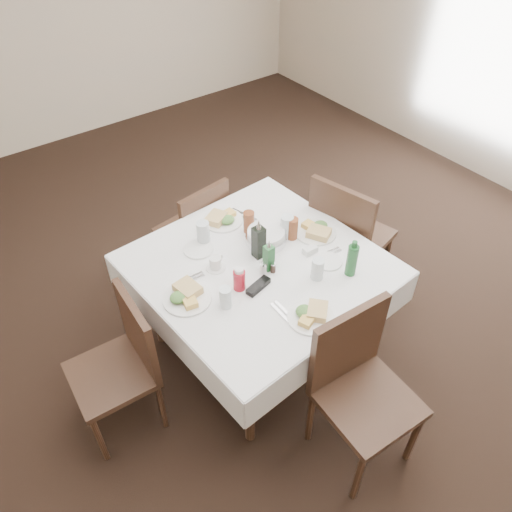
{
  "coord_description": "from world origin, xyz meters",
  "views": [
    {
      "loc": [
        -1.35,
        -1.77,
        2.73
      ],
      "look_at": [
        -0.06,
        -0.05,
        0.8
      ],
      "focal_mm": 35.0,
      "sensor_mm": 36.0,
      "label": 1
    }
  ],
  "objects_px": {
    "oil_cruet_green": "(269,257)",
    "water_w": "(226,297)",
    "water_e": "(287,227)",
    "green_bottle": "(352,260)",
    "water_s": "(318,269)",
    "oil_cruet_dark": "(259,241)",
    "water_n": "(203,233)",
    "coffee_mug": "(216,263)",
    "chair_east": "(346,233)",
    "chair_west": "(124,359)",
    "chair_north": "(198,228)",
    "bread_basket": "(266,237)",
    "chair_south": "(358,380)",
    "dining_table": "(259,273)",
    "ketchup_bottle": "(239,279)"
  },
  "relations": [
    {
      "from": "water_e",
      "to": "oil_cruet_green",
      "type": "height_order",
      "value": "oil_cruet_green"
    },
    {
      "from": "chair_north",
      "to": "chair_east",
      "type": "bearing_deg",
      "value": -44.78
    },
    {
      "from": "water_n",
      "to": "coffee_mug",
      "type": "bearing_deg",
      "value": -106.5
    },
    {
      "from": "chair_east",
      "to": "chair_west",
      "type": "relative_size",
      "value": 1.11
    },
    {
      "from": "water_w",
      "to": "bread_basket",
      "type": "relative_size",
      "value": 0.5
    },
    {
      "from": "chair_west",
      "to": "oil_cruet_dark",
      "type": "height_order",
      "value": "oil_cruet_dark"
    },
    {
      "from": "chair_east",
      "to": "chair_west",
      "type": "height_order",
      "value": "chair_east"
    },
    {
      "from": "water_e",
      "to": "dining_table",
      "type": "bearing_deg",
      "value": -161.16
    },
    {
      "from": "oil_cruet_dark",
      "to": "chair_east",
      "type": "bearing_deg",
      "value": -0.31
    },
    {
      "from": "water_e",
      "to": "green_bottle",
      "type": "height_order",
      "value": "green_bottle"
    },
    {
      "from": "chair_east",
      "to": "coffee_mug",
      "type": "relative_size",
      "value": 8.28
    },
    {
      "from": "water_s",
      "to": "green_bottle",
      "type": "bearing_deg",
      "value": -26.75
    },
    {
      "from": "water_w",
      "to": "coffee_mug",
      "type": "bearing_deg",
      "value": 66.62
    },
    {
      "from": "water_w",
      "to": "oil_cruet_green",
      "type": "height_order",
      "value": "oil_cruet_green"
    },
    {
      "from": "bread_basket",
      "to": "coffee_mug",
      "type": "xyz_separation_m",
      "value": [
        -0.37,
        -0.01,
        -0.0
      ]
    },
    {
      "from": "water_e",
      "to": "chair_south",
      "type": "bearing_deg",
      "value": -106.55
    },
    {
      "from": "water_s",
      "to": "water_w",
      "type": "bearing_deg",
      "value": 166.02
    },
    {
      "from": "green_bottle",
      "to": "water_n",
      "type": "bearing_deg",
      "value": 125.0
    },
    {
      "from": "chair_south",
      "to": "chair_east",
      "type": "bearing_deg",
      "value": 48.45
    },
    {
      "from": "water_w",
      "to": "oil_cruet_green",
      "type": "bearing_deg",
      "value": 14.16
    },
    {
      "from": "water_s",
      "to": "oil_cruet_dark",
      "type": "bearing_deg",
      "value": 113.63
    },
    {
      "from": "water_n",
      "to": "dining_table",
      "type": "bearing_deg",
      "value": -66.96
    },
    {
      "from": "chair_south",
      "to": "chair_west",
      "type": "distance_m",
      "value": 1.25
    },
    {
      "from": "water_n",
      "to": "oil_cruet_green",
      "type": "bearing_deg",
      "value": -68.26
    },
    {
      "from": "green_bottle",
      "to": "chair_east",
      "type": "bearing_deg",
      "value": 45.09
    },
    {
      "from": "water_n",
      "to": "oil_cruet_dark",
      "type": "height_order",
      "value": "oil_cruet_dark"
    },
    {
      "from": "chair_east",
      "to": "oil_cruet_dark",
      "type": "xyz_separation_m",
      "value": [
        -0.75,
        0.0,
        0.31
      ]
    },
    {
      "from": "dining_table",
      "to": "ketchup_bottle",
      "type": "height_order",
      "value": "ketchup_bottle"
    },
    {
      "from": "dining_table",
      "to": "oil_cruet_green",
      "type": "distance_m",
      "value": 0.19
    },
    {
      "from": "chair_west",
      "to": "green_bottle",
      "type": "height_order",
      "value": "green_bottle"
    },
    {
      "from": "water_w",
      "to": "bread_basket",
      "type": "distance_m",
      "value": 0.57
    },
    {
      "from": "chair_north",
      "to": "chair_east",
      "type": "xyz_separation_m",
      "value": [
        0.74,
        -0.73,
        0.07
      ]
    },
    {
      "from": "dining_table",
      "to": "oil_cruet_dark",
      "type": "relative_size",
      "value": 5.26
    },
    {
      "from": "coffee_mug",
      "to": "chair_west",
      "type": "bearing_deg",
      "value": -174.01
    },
    {
      "from": "water_e",
      "to": "coffee_mug",
      "type": "distance_m",
      "value": 0.51
    },
    {
      "from": "water_e",
      "to": "green_bottle",
      "type": "relative_size",
      "value": 0.63
    },
    {
      "from": "bread_basket",
      "to": "green_bottle",
      "type": "height_order",
      "value": "green_bottle"
    },
    {
      "from": "bread_basket",
      "to": "coffee_mug",
      "type": "bearing_deg",
      "value": -177.99
    },
    {
      "from": "chair_east",
      "to": "bread_basket",
      "type": "relative_size",
      "value": 3.94
    },
    {
      "from": "chair_south",
      "to": "water_n",
      "type": "bearing_deg",
      "value": 97.87
    },
    {
      "from": "coffee_mug",
      "to": "green_bottle",
      "type": "height_order",
      "value": "green_bottle"
    },
    {
      "from": "chair_west",
      "to": "coffee_mug",
      "type": "distance_m",
      "value": 0.72
    },
    {
      "from": "oil_cruet_green",
      "to": "water_w",
      "type": "bearing_deg",
      "value": -165.84
    },
    {
      "from": "water_n",
      "to": "ketchup_bottle",
      "type": "height_order",
      "value": "same"
    },
    {
      "from": "chair_east",
      "to": "water_n",
      "type": "distance_m",
      "value": 1.02
    },
    {
      "from": "water_s",
      "to": "bread_basket",
      "type": "xyz_separation_m",
      "value": [
        -0.04,
        0.42,
        -0.03
      ]
    },
    {
      "from": "coffee_mug",
      "to": "chair_east",
      "type": "bearing_deg",
      "value": -3.73
    },
    {
      "from": "water_w",
      "to": "bread_basket",
      "type": "height_order",
      "value": "water_w"
    },
    {
      "from": "water_n",
      "to": "oil_cruet_green",
      "type": "xyz_separation_m",
      "value": [
        0.17,
        -0.42,
        0.02
      ]
    },
    {
      "from": "chair_east",
      "to": "water_s",
      "type": "height_order",
      "value": "chair_east"
    }
  ]
}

